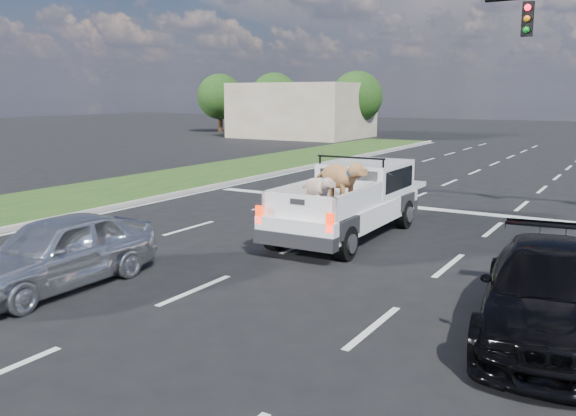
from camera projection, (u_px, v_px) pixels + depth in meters
name	position (u px, v px, depth m)	size (l,w,h in m)	color
ground	(276.00, 307.00, 10.22)	(160.00, 160.00, 0.00)	black
road_markings	(411.00, 232.00, 15.75)	(17.75, 60.00, 0.01)	silver
grass_median_left	(87.00, 196.00, 21.08)	(5.00, 60.00, 0.10)	#1C3C12
curb_left	(139.00, 202.00, 19.84)	(0.15, 60.00, 0.14)	#A39B95
building_left	(302.00, 110.00, 50.27)	(10.00, 8.00, 4.40)	beige
tree_far_a	(220.00, 97.00, 56.81)	(4.20, 4.20, 5.40)	#332114
tree_far_b	(274.00, 97.00, 53.78)	(4.20, 4.20, 5.40)	#332114
tree_far_c	(357.00, 97.00, 49.73)	(4.20, 4.20, 5.40)	#332114
pickup_truck	(350.00, 199.00, 15.15)	(2.10, 5.39, 2.01)	black
silver_sedan	(57.00, 251.00, 11.18)	(1.60, 3.98, 1.36)	silver
black_coupe	(550.00, 293.00, 8.85)	(1.89, 4.65, 1.35)	black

